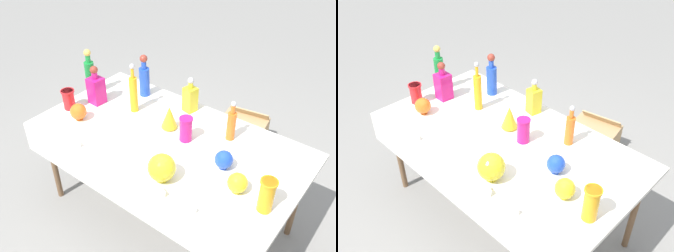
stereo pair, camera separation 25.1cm
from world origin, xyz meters
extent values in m
plane|color=gray|center=(0.00, 0.00, 0.00)|extent=(40.00, 40.00, 0.00)
cube|color=white|center=(0.00, 0.00, 0.74)|extent=(1.87, 1.00, 0.03)
cube|color=white|center=(0.00, -0.51, 0.64)|extent=(1.87, 0.01, 0.24)
cylinder|color=brown|center=(-0.84, -0.40, 0.36)|extent=(0.04, 0.04, 0.73)
cylinder|color=brown|center=(-0.84, 0.40, 0.36)|extent=(0.04, 0.04, 0.73)
cylinder|color=brown|center=(0.84, 0.40, 0.36)|extent=(0.04, 0.04, 0.73)
cylinder|color=blue|center=(-0.50, 0.34, 0.88)|extent=(0.08, 0.08, 0.23)
cylinder|color=blue|center=(-0.50, 0.34, 1.03)|extent=(0.04, 0.04, 0.07)
sphere|color=maroon|center=(-0.50, 0.34, 1.08)|extent=(0.06, 0.06, 0.06)
cylinder|color=orange|center=(-0.41, 0.12, 0.90)|extent=(0.06, 0.06, 0.28)
cylinder|color=orange|center=(-0.41, 0.12, 1.08)|extent=(0.02, 0.02, 0.08)
sphere|color=#B2B2B7|center=(-0.41, 0.12, 1.13)|extent=(0.04, 0.04, 0.04)
cylinder|color=orange|center=(0.34, 0.26, 0.86)|extent=(0.06, 0.06, 0.21)
cylinder|color=orange|center=(0.34, 0.26, 1.00)|extent=(0.03, 0.03, 0.06)
sphere|color=#B2B2B7|center=(0.34, 0.26, 1.04)|extent=(0.04, 0.04, 0.04)
cylinder|color=#198C38|center=(-0.86, 0.10, 0.90)|extent=(0.08, 0.08, 0.28)
cylinder|color=#198C38|center=(-0.86, 0.10, 1.07)|extent=(0.04, 0.04, 0.06)
sphere|color=gold|center=(-0.86, 0.10, 1.12)|extent=(0.06, 0.06, 0.06)
cube|color=yellow|center=(-0.08, 0.37, 0.86)|extent=(0.10, 0.10, 0.19)
cylinder|color=yellow|center=(-0.08, 0.37, 0.98)|extent=(0.04, 0.04, 0.05)
sphere|color=#B2B2B7|center=(-0.08, 0.37, 1.02)|extent=(0.05, 0.05, 0.05)
cube|color=#C61972|center=(-0.72, 0.03, 0.86)|extent=(0.11, 0.11, 0.21)
cylinder|color=#C61972|center=(-0.72, 0.03, 1.00)|extent=(0.05, 0.05, 0.05)
sphere|color=maroon|center=(-0.72, 0.03, 1.04)|extent=(0.06, 0.06, 0.06)
cylinder|color=orange|center=(0.81, -0.18, 0.87)|extent=(0.08, 0.08, 0.21)
cylinder|color=orange|center=(0.81, -0.18, 0.96)|extent=(0.10, 0.10, 0.01)
cylinder|color=red|center=(-0.82, -0.16, 0.84)|extent=(0.09, 0.09, 0.16)
cylinder|color=red|center=(-0.82, -0.16, 0.91)|extent=(0.10, 0.10, 0.01)
cylinder|color=#C61972|center=(0.11, 0.06, 0.85)|extent=(0.09, 0.09, 0.18)
cylinder|color=#C61972|center=(0.11, 0.06, 0.93)|extent=(0.09, 0.09, 0.01)
cylinder|color=yellow|center=(-0.07, 0.10, 0.77)|extent=(0.07, 0.07, 0.01)
cone|color=yellow|center=(-0.07, 0.10, 0.85)|extent=(0.12, 0.12, 0.16)
cylinder|color=orange|center=(-0.65, -0.22, 0.76)|extent=(0.05, 0.05, 0.01)
sphere|color=orange|center=(-0.65, -0.22, 0.83)|extent=(0.12, 0.12, 0.12)
cylinder|color=yellow|center=(0.62, -0.16, 0.76)|extent=(0.05, 0.05, 0.01)
sphere|color=yellow|center=(0.62, -0.16, 0.83)|extent=(0.12, 0.12, 0.12)
cylinder|color=blue|center=(0.46, -0.03, 0.76)|extent=(0.05, 0.05, 0.01)
sphere|color=blue|center=(0.46, -0.03, 0.83)|extent=(0.12, 0.12, 0.12)
cylinder|color=yellow|center=(0.22, -0.34, 0.76)|extent=(0.08, 0.08, 0.01)
sphere|color=yellow|center=(0.22, -0.34, 0.85)|extent=(0.17, 0.17, 0.17)
cube|color=white|center=(0.30, -0.44, 0.78)|extent=(0.06, 0.03, 0.05)
cube|color=white|center=(0.51, -0.44, 0.78)|extent=(0.06, 0.02, 0.04)
cube|color=white|center=(-0.42, -0.44, 0.78)|extent=(0.06, 0.02, 0.04)
cube|color=tan|center=(0.02, 1.16, 0.14)|extent=(0.48, 0.41, 0.27)
cube|color=tan|center=(0.02, 1.26, 0.31)|extent=(0.39, 0.13, 0.09)
camera|label=1|loc=(1.25, -1.61, 2.32)|focal=40.00mm
camera|label=2|loc=(1.44, -1.44, 2.32)|focal=40.00mm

